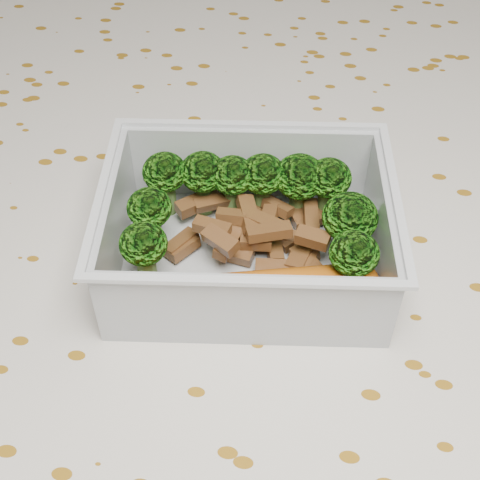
# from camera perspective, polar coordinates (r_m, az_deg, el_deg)

# --- Properties ---
(dining_table) EXTENTS (1.40, 0.90, 0.75)m
(dining_table) POSITION_cam_1_polar(r_m,az_deg,el_deg) (0.47, -0.11, -8.80)
(dining_table) COLOR brown
(dining_table) RESTS_ON ground
(tablecloth) EXTENTS (1.46, 0.96, 0.19)m
(tablecloth) POSITION_cam_1_polar(r_m,az_deg,el_deg) (0.43, -0.12, -4.95)
(tablecloth) COLOR silver
(tablecloth) RESTS_ON dining_table
(lunch_container) EXTENTS (0.17, 0.14, 0.06)m
(lunch_container) POSITION_cam_1_polar(r_m,az_deg,el_deg) (0.38, 0.65, -0.00)
(lunch_container) COLOR silver
(lunch_container) RESTS_ON tablecloth
(broccoli_florets) EXTENTS (0.14, 0.10, 0.04)m
(broccoli_florets) POSITION_cam_1_polar(r_m,az_deg,el_deg) (0.39, 1.41, 3.52)
(broccoli_florets) COLOR #608C3F
(broccoli_florets) RESTS_ON lunch_container
(meat_pile) EXTENTS (0.10, 0.06, 0.03)m
(meat_pile) POSITION_cam_1_polar(r_m,az_deg,el_deg) (0.39, 1.68, 0.66)
(meat_pile) COLOR brown
(meat_pile) RESTS_ON lunch_container
(sausage) EXTENTS (0.14, 0.05, 0.02)m
(sausage) POSITION_cam_1_polar(r_m,az_deg,el_deg) (0.36, 1.09, -4.43)
(sausage) COLOR #C45E12
(sausage) RESTS_ON lunch_container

